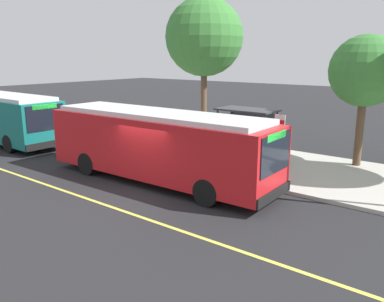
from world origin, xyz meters
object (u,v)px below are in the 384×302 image
(route_sign_post, at_px, (279,139))
(pedestrian_commuter, at_px, (221,142))
(transit_bus_main, at_px, (158,144))
(waiting_bench, at_px, (249,149))
(transit_bus_second, at_px, (1,116))

(route_sign_post, xyz_separation_m, pedestrian_commuter, (-3.69, 1.40, -0.84))
(route_sign_post, bearing_deg, transit_bus_main, -150.36)
(transit_bus_main, xyz_separation_m, route_sign_post, (4.25, 2.42, 0.34))
(transit_bus_main, distance_m, waiting_bench, 5.48)
(transit_bus_second, distance_m, pedestrian_commuter, 14.04)
(transit_bus_second, xyz_separation_m, pedestrian_commuter, (13.49, 3.88, -0.50))
(pedestrian_commuter, bearing_deg, route_sign_post, -20.84)
(transit_bus_second, bearing_deg, route_sign_post, 8.21)
(transit_bus_main, height_order, transit_bus_second, same)
(transit_bus_main, xyz_separation_m, pedestrian_commuter, (0.57, 3.82, -0.50))
(transit_bus_main, relative_size, transit_bus_second, 1.05)
(waiting_bench, relative_size, pedestrian_commuter, 0.95)
(transit_bus_second, relative_size, route_sign_post, 3.63)
(waiting_bench, height_order, pedestrian_commuter, pedestrian_commuter)
(route_sign_post, relative_size, pedestrian_commuter, 1.66)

